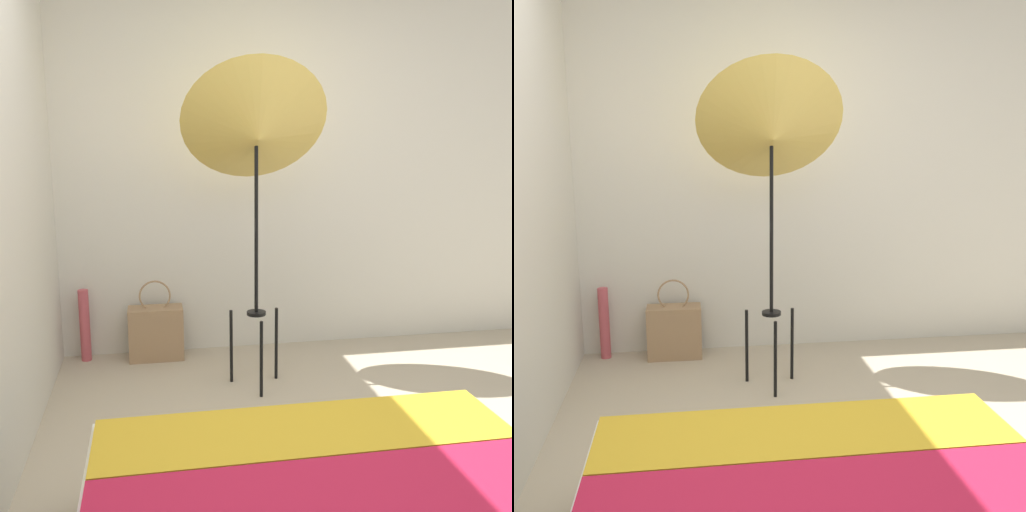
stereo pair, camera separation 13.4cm
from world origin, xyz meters
The scene contains 5 objects.
wall_back centered at (0.00, 2.06, 1.30)m, with size 8.00×0.05×2.60m.
wall_side_left centered at (-1.32, 1.00, 1.30)m, with size 0.05×8.00×2.60m.
photo_umbrella centered at (-0.08, 1.34, 1.52)m, with size 0.85×0.66×1.92m.
tote_bag centered at (-0.67, 1.90, 0.19)m, with size 0.37×0.18×0.55m.
paper_roll centered at (-1.14, 1.95, 0.25)m, with size 0.07×0.07×0.49m.
Camera 2 is at (-0.56, -2.05, 1.52)m, focal length 42.00 mm.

